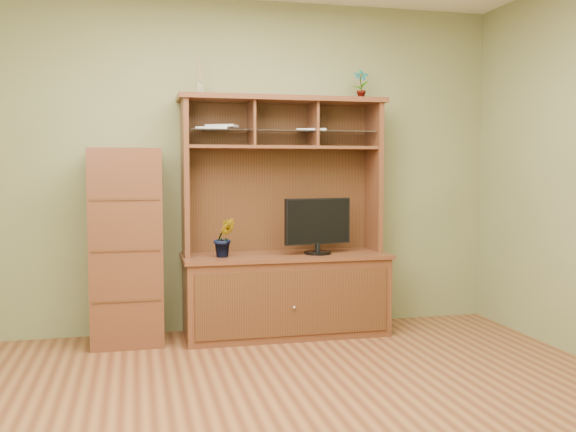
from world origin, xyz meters
name	(u,v)px	position (x,y,z in m)	size (l,w,h in m)	color
room	(290,165)	(0.00, 0.00, 1.35)	(4.54, 4.04, 2.74)	#5D2F1A
media_hutch	(285,269)	(0.37, 1.73, 0.52)	(1.66, 0.61, 1.90)	#4F2816
monitor	(318,225)	(0.63, 1.64, 0.89)	(0.56, 0.22, 0.45)	black
orchid_plant	(224,238)	(-0.12, 1.65, 0.80)	(0.17, 0.13, 0.30)	#2F6221
top_plant	(361,84)	(1.03, 1.80, 2.02)	(0.13, 0.09, 0.25)	#395D20
reed_diffuser	(200,81)	(-0.29, 1.81, 2.01)	(0.06, 0.06, 0.28)	silver
magazines	(249,128)	(0.10, 1.80, 1.65)	(1.09, 0.25, 0.04)	#B6B7BC
side_cabinet	(126,247)	(-0.86, 1.74, 0.74)	(0.53, 0.48, 1.48)	#4F2816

